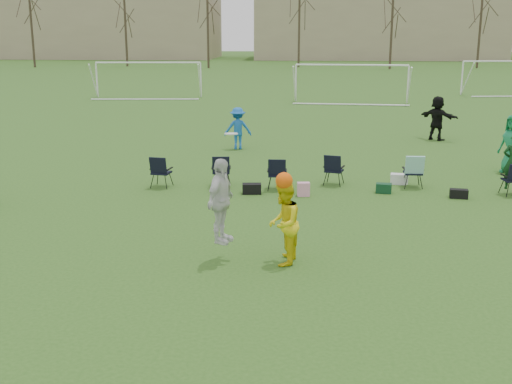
# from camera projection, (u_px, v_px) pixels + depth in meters

# --- Properties ---
(ground) EXTENTS (260.00, 260.00, 0.00)m
(ground) POSITION_uv_depth(u_px,v_px,m) (243.00, 293.00, 11.75)
(ground) COLOR #2D561B
(ground) RESTS_ON ground
(fielder_blue) EXTENTS (1.17, 0.80, 1.67)m
(fielder_blue) POSITION_uv_depth(u_px,v_px,m) (238.00, 128.00, 25.59)
(fielder_blue) COLOR blue
(fielder_blue) RESTS_ON ground
(fielder_black) EXTENTS (1.69, 1.60, 1.91)m
(fielder_black) POSITION_uv_depth(u_px,v_px,m) (437.00, 118.00, 27.64)
(fielder_black) COLOR black
(fielder_black) RESTS_ON ground
(center_contest) EXTENTS (2.03, 1.11, 2.70)m
(center_contest) POSITION_uv_depth(u_px,v_px,m) (256.00, 213.00, 13.00)
(center_contest) COLOR silver
(center_contest) RESTS_ON ground
(sideline_setup) EXTENTS (11.05, 2.04, 1.77)m
(sideline_setup) POSITION_uv_depth(u_px,v_px,m) (348.00, 172.00, 19.21)
(sideline_setup) COLOR #0F3715
(sideline_setup) RESTS_ON ground
(goal_left) EXTENTS (7.39, 0.76, 2.46)m
(goal_left) POSITION_uv_depth(u_px,v_px,m) (148.00, 70.00, 44.88)
(goal_left) COLOR white
(goal_left) RESTS_ON ground
(goal_mid) EXTENTS (7.40, 0.63, 2.46)m
(goal_mid) POSITION_uv_depth(u_px,v_px,m) (352.00, 72.00, 41.88)
(goal_mid) COLOR white
(goal_mid) RESTS_ON ground
(goal_right) EXTENTS (7.35, 1.14, 2.46)m
(goal_right) POSITION_uv_depth(u_px,v_px,m) (512.00, 68.00, 46.76)
(goal_right) COLOR white
(goal_right) RESTS_ON ground
(tree_line) EXTENTS (110.28, 3.28, 11.40)m
(tree_line) POSITION_uv_depth(u_px,v_px,m) (301.00, 25.00, 77.94)
(tree_line) COLOR #382B21
(tree_line) RESTS_ON ground
(building_row) EXTENTS (126.00, 16.00, 13.00)m
(building_row) POSITION_uv_depth(u_px,v_px,m) (343.00, 20.00, 102.49)
(building_row) COLOR tan
(building_row) RESTS_ON ground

